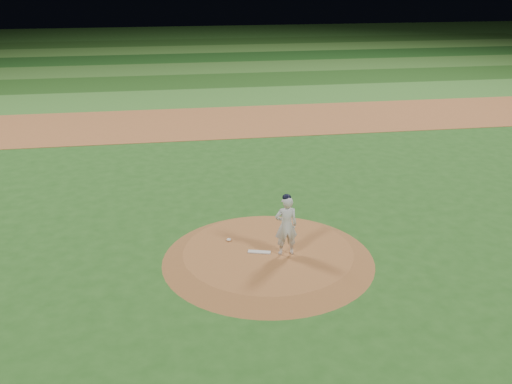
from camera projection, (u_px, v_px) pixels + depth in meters
ground at (268, 259)px, 14.85m from camera, size 120.00×120.00×0.00m
infield_dirt_band at (217, 122)px, 27.68m from camera, size 70.00×6.00×0.02m
outfield_stripe_0 at (208, 98)px, 32.72m from camera, size 70.00×5.00×0.02m
outfield_stripe_1 at (202, 81)px, 37.30m from camera, size 70.00×5.00×0.02m
outfield_stripe_2 at (197, 68)px, 41.88m from camera, size 70.00×5.00×0.02m
outfield_stripe_3 at (193, 58)px, 46.46m from camera, size 70.00×5.00×0.02m
outfield_stripe_4 at (190, 49)px, 51.04m from camera, size 70.00×5.00×0.02m
outfield_stripe_5 at (187, 42)px, 55.62m from camera, size 70.00×5.00×0.02m
pitchers_mound at (268, 255)px, 14.81m from camera, size 5.50×5.50×0.25m
pitching_rubber at (259, 252)px, 14.67m from camera, size 0.60×0.30×0.03m
rosin_bag at (229, 240)px, 15.28m from camera, size 0.13×0.13×0.07m
pitcher_on_mound at (286, 225)px, 14.31m from camera, size 0.59×0.39×1.65m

